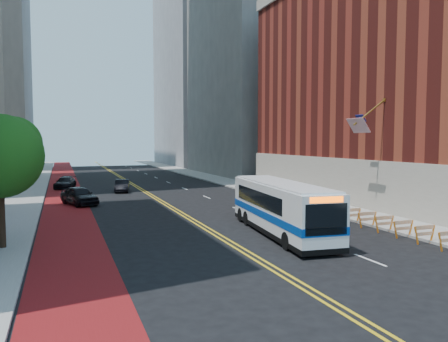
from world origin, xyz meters
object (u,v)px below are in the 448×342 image
at_px(street_tree, 1,153).
at_px(car_a, 79,196).
at_px(transit_bus, 280,207).
at_px(car_c, 65,183).
at_px(car_b, 122,186).

relative_size(street_tree, car_a, 1.43).
xyz_separation_m(transit_bus, car_c, (-11.61, 30.68, -0.95)).
height_order(car_b, car_c, same).
bearing_deg(car_c, car_a, -72.74).
distance_m(car_a, car_c, 14.17).
relative_size(transit_bus, car_a, 2.44).
bearing_deg(car_b, street_tree, -100.23).
bearing_deg(car_c, car_b, -32.04).
xyz_separation_m(transit_bus, car_a, (-10.63, 16.55, -0.81)).
height_order(street_tree, transit_bus, street_tree).
height_order(transit_bus, car_a, transit_bus).
height_order(street_tree, car_a, street_tree).
bearing_deg(street_tree, car_c, 83.69).
bearing_deg(transit_bus, car_a, 128.88).
bearing_deg(car_a, car_c, 73.29).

